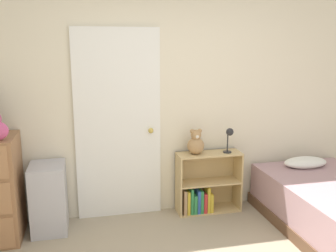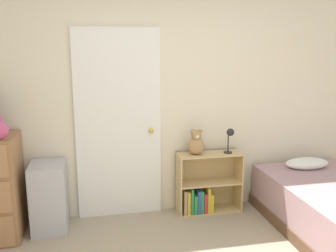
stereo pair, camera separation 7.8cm
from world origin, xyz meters
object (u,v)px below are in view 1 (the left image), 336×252
storage_bin (49,198)px  desk_lamp (229,135)px  bookshelf (203,189)px  teddy_bear (196,143)px

storage_bin → desk_lamp: 2.00m
bookshelf → teddy_bear: 0.55m
bookshelf → desk_lamp: (0.28, -0.04, 0.62)m
storage_bin → desk_lamp: size_ratio=2.49×
bookshelf → desk_lamp: bearing=-8.3°
bookshelf → teddy_bear: size_ratio=2.55×
storage_bin → teddy_bear: teddy_bear is taller
teddy_bear → bookshelf: bearing=2.7°
storage_bin → bookshelf: size_ratio=0.97×
bookshelf → desk_lamp: size_ratio=2.57×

